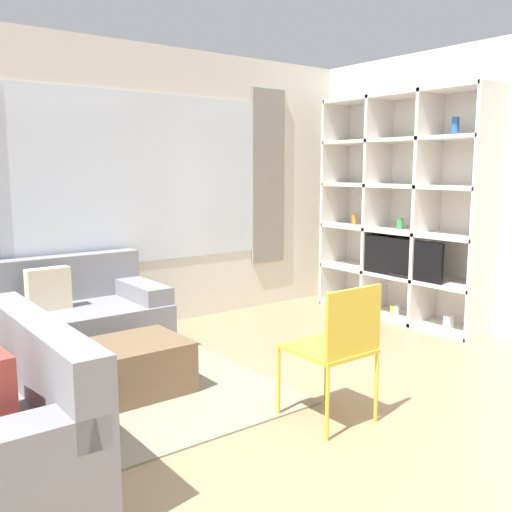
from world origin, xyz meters
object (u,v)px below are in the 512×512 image
object	(u,v)px
couch_main	(53,324)
ottoman	(124,369)
shelving_unit	(403,210)
folding_chair	(338,342)

from	to	relation	value
couch_main	ottoman	xyz separation A→B (m)	(0.14, -1.04, -0.11)
couch_main	ottoman	bearing A→B (deg)	-82.17
couch_main	shelving_unit	bearing A→B (deg)	-14.31
shelving_unit	folding_chair	bearing A→B (deg)	-149.16
couch_main	folding_chair	world-z (taller)	folding_chair
shelving_unit	couch_main	bearing A→B (deg)	165.69
couch_main	ottoman	size ratio (longest dim) A/B	2.08
ottoman	folding_chair	size ratio (longest dim) A/B	0.97
shelving_unit	couch_main	xyz separation A→B (m)	(-3.32, 0.85, -0.83)
shelving_unit	ottoman	xyz separation A→B (m)	(-3.18, -0.20, -0.94)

